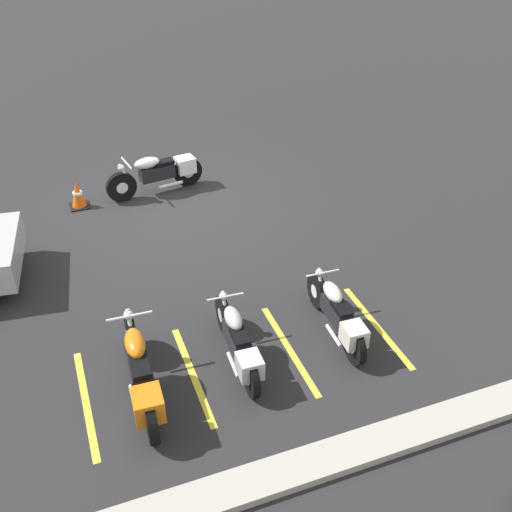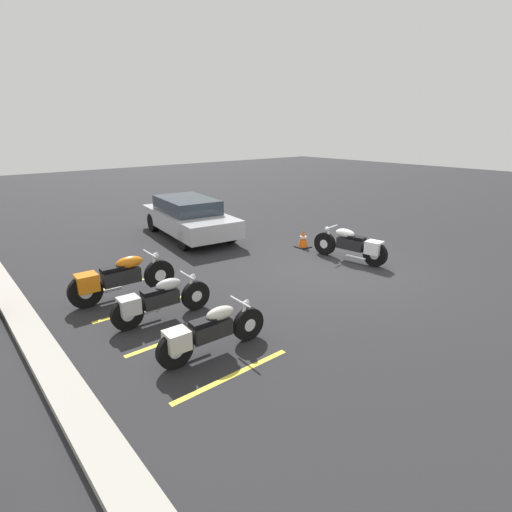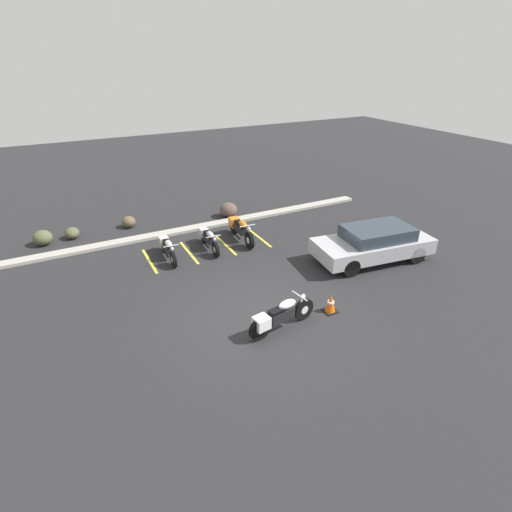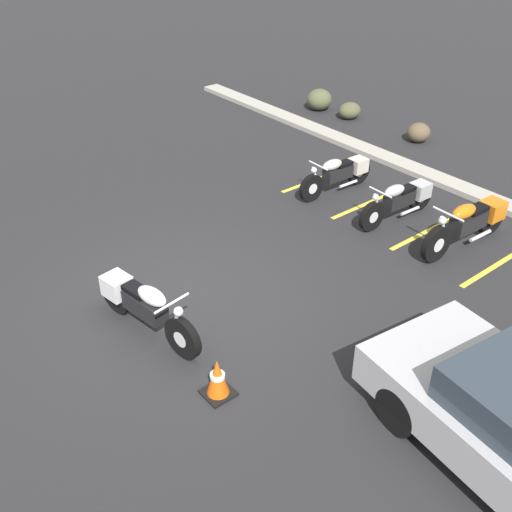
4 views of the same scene
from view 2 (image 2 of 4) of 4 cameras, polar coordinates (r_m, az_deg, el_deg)
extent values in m
plane|color=#262628|center=(10.69, 11.98, -1.78)|extent=(60.00, 60.00, 0.00)
cylinder|color=black|center=(11.69, 9.80, 1.76)|extent=(0.67, 0.22, 0.66)
cylinder|color=silver|center=(11.69, 9.80, 1.76)|extent=(0.27, 0.16, 0.25)
cylinder|color=black|center=(11.00, 16.65, 0.22)|extent=(0.67, 0.22, 0.66)
cylinder|color=silver|center=(11.00, 16.65, 0.22)|extent=(0.27, 0.16, 0.25)
cube|color=black|center=(11.26, 13.40, 1.69)|extent=(0.79, 0.39, 0.30)
ellipsoid|color=white|center=(11.28, 12.61, 3.20)|extent=(0.59, 0.34, 0.24)
cube|color=black|center=(11.13, 14.24, 2.51)|extent=(0.47, 0.30, 0.08)
cube|color=white|center=(10.96, 16.50, 1.17)|extent=(0.45, 0.42, 0.34)
cylinder|color=silver|center=(11.56, 10.37, 2.88)|extent=(0.27, 0.10, 0.53)
cylinder|color=silver|center=(11.47, 10.70, 4.08)|extent=(0.13, 0.62, 0.04)
sphere|color=silver|center=(11.55, 10.13, 3.81)|extent=(0.14, 0.14, 0.14)
cylinder|color=silver|center=(11.11, 14.07, -0.18)|extent=(0.55, 0.15, 0.07)
cylinder|color=black|center=(6.98, -1.11, -9.70)|extent=(0.13, 0.60, 0.59)
cylinder|color=silver|center=(6.98, -1.11, -9.70)|extent=(0.12, 0.23, 0.23)
cylinder|color=black|center=(6.36, -11.52, -13.07)|extent=(0.13, 0.60, 0.59)
cylinder|color=silver|center=(6.36, -11.52, -13.07)|extent=(0.12, 0.23, 0.23)
cube|color=black|center=(6.56, -6.42, -10.44)|extent=(0.28, 0.69, 0.27)
ellipsoid|color=beige|center=(6.53, -5.14, -8.13)|extent=(0.25, 0.51, 0.22)
cube|color=black|center=(6.41, -7.66, -9.39)|extent=(0.23, 0.40, 0.07)
cube|color=beige|center=(6.30, -11.24, -11.70)|extent=(0.34, 0.37, 0.31)
cylinder|color=silver|center=(6.82, -1.86, -8.22)|extent=(0.06, 0.24, 0.48)
cylinder|color=silver|center=(6.69, -2.26, -6.54)|extent=(0.56, 0.06, 0.03)
sphere|color=silver|center=(6.78, -1.44, -6.85)|extent=(0.13, 0.13, 0.13)
cylinder|color=silver|center=(6.69, -8.60, -12.56)|extent=(0.08, 0.50, 0.06)
cylinder|color=black|center=(8.18, -8.63, -5.59)|extent=(0.14, 0.60, 0.60)
cylinder|color=silver|center=(8.18, -8.63, -5.59)|extent=(0.12, 0.23, 0.23)
cylinder|color=black|center=(7.67, -17.91, -7.94)|extent=(0.14, 0.60, 0.60)
cylinder|color=silver|center=(7.67, -17.91, -7.94)|extent=(0.12, 0.23, 0.23)
cube|color=black|center=(7.83, -13.48, -5.92)|extent=(0.28, 0.70, 0.27)
ellipsoid|color=#B7B7BC|center=(7.80, -12.40, -3.97)|extent=(0.26, 0.52, 0.22)
cube|color=black|center=(7.70, -14.63, -4.94)|extent=(0.24, 0.41, 0.07)
cube|color=#B7B7BC|center=(7.62, -17.71, -6.76)|extent=(0.34, 0.38, 0.31)
cylinder|color=silver|center=(8.04, -9.38, -4.23)|extent=(0.06, 0.24, 0.48)
cylinder|color=silver|center=(7.93, -9.81, -2.73)|extent=(0.56, 0.06, 0.03)
sphere|color=silver|center=(8.01, -9.04, -3.04)|extent=(0.13, 0.13, 0.13)
cylinder|color=silver|center=(7.97, -15.22, -7.77)|extent=(0.09, 0.50, 0.06)
cylinder|color=black|center=(9.32, -13.64, -2.61)|extent=(0.16, 0.69, 0.69)
cylinder|color=silver|center=(9.32, -13.64, -2.61)|extent=(0.14, 0.27, 0.26)
cylinder|color=black|center=(8.86, -23.20, -4.71)|extent=(0.16, 0.69, 0.69)
cylinder|color=silver|center=(8.86, -23.20, -4.71)|extent=(0.14, 0.27, 0.26)
cube|color=black|center=(8.99, -18.70, -2.79)|extent=(0.33, 0.80, 0.31)
ellipsoid|color=orange|center=(8.96, -17.63, -0.84)|extent=(0.30, 0.59, 0.25)
cube|color=black|center=(8.87, -19.91, -1.76)|extent=(0.27, 0.47, 0.08)
cube|color=orange|center=(8.80, -23.02, -3.51)|extent=(0.39, 0.43, 0.35)
cylinder|color=silver|center=(9.19, -14.47, -1.19)|extent=(0.07, 0.28, 0.55)
cylinder|color=silver|center=(9.08, -14.96, 0.35)|extent=(0.65, 0.07, 0.04)
sphere|color=silver|center=(9.16, -14.15, 0.01)|extent=(0.15, 0.15, 0.15)
cylinder|color=silver|center=(9.16, -20.35, -4.67)|extent=(0.10, 0.58, 0.07)
cylinder|color=black|center=(12.80, -3.72, 3.35)|extent=(0.66, 0.30, 0.64)
cylinder|color=black|center=(12.14, -10.24, 2.29)|extent=(0.66, 0.30, 0.64)
cylinder|color=black|center=(15.20, -8.83, 5.52)|extent=(0.66, 0.30, 0.64)
cylinder|color=black|center=(14.65, -14.48, 4.69)|extent=(0.66, 0.30, 0.64)
cube|color=#B2B2B7|center=(13.61, -9.51, 5.08)|extent=(4.49, 2.32, 0.55)
cube|color=#2D3842|center=(13.64, -9.87, 7.24)|extent=(2.58, 1.80, 0.45)
cube|color=#A8A399|center=(7.10, -27.36, -13.59)|extent=(18.00, 0.50, 0.12)
cube|color=black|center=(12.40, 6.70, 1.33)|extent=(0.40, 0.40, 0.03)
cone|color=#EA590F|center=(12.33, 6.75, 2.57)|extent=(0.32, 0.32, 0.59)
cylinder|color=white|center=(12.32, 6.76, 2.70)|extent=(0.20, 0.20, 0.06)
cube|color=gold|center=(6.23, -3.29, -16.63)|extent=(0.10, 2.10, 0.00)
cube|color=gold|center=(7.34, -10.59, -11.19)|extent=(0.10, 2.10, 0.00)
cube|color=gold|center=(8.57, -15.71, -7.14)|extent=(0.10, 2.10, 0.00)
cube|color=gold|center=(9.88, -19.45, -4.09)|extent=(0.10, 2.10, 0.00)
camera|label=1|loc=(9.49, -66.25, 25.01)|focal=42.00mm
camera|label=3|loc=(16.80, 48.50, 23.97)|focal=28.00mm
camera|label=4|loc=(17.72, 3.06, 25.51)|focal=42.00mm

